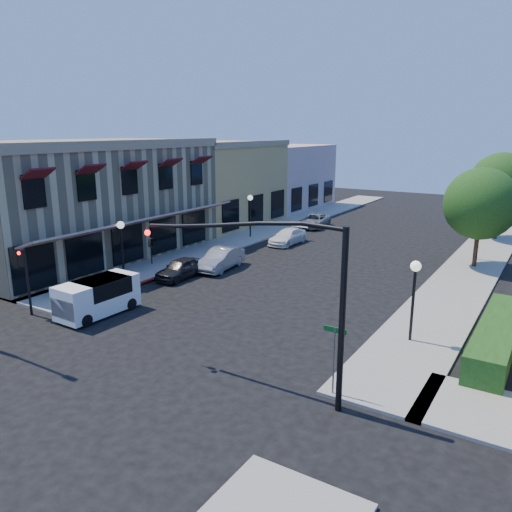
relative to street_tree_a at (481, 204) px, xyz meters
The scene contains 22 objects.
ground 24.06m from the street_tree_a, 111.80° to the right, with size 120.00×120.00×0.00m, color black.
sidewalk_left 18.71m from the street_tree_a, 164.10° to the left, with size 3.50×50.00×0.12m, color gray.
sidewalk_right 6.49m from the street_tree_a, 90.57° to the left, with size 3.50×50.00×0.12m, color gray.
curb_red_strip 21.45m from the street_tree_a, 138.28° to the right, with size 0.25×10.00×0.06m, color maroon.
corner_brick_building 26.63m from the street_tree_a, 155.60° to the right, with size 11.77×18.20×8.10m.
yellow_stucco_building 24.63m from the street_tree_a, behind, with size 10.00×12.00×7.60m, color tan.
pink_stucco_building 29.10m from the street_tree_a, 146.64° to the left, with size 10.00×12.00×7.00m, color #C39994.
hedge 13.96m from the street_tree_a, 77.42° to the right, with size 1.40×8.00×1.10m, color #1C4413.
street_tree_a is the anchor object (origin of this frame).
street_tree_b 10.01m from the street_tree_a, 90.00° to the left, with size 4.94×4.94×7.02m.
signal_mast_arm 20.71m from the street_tree_a, 98.17° to the right, with size 8.01×0.39×6.00m.
secondary_signal 26.64m from the street_tree_a, 129.21° to the right, with size 0.28×0.42×3.32m.
street_name_sign 20.00m from the street_tree_a, 93.76° to the right, with size 0.80×0.06×2.50m.
lamppost_left_near 22.30m from the street_tree_a, 141.02° to the right, with size 0.44×0.44×3.57m.
lamppost_left_far 17.36m from the street_tree_a, behind, with size 0.44×0.44×3.57m.
lamppost_right_near 14.08m from the street_tree_a, 91.23° to the right, with size 0.44×0.44×3.57m.
lamppost_right_far 2.49m from the street_tree_a, 98.53° to the left, with size 0.44×0.44×3.57m.
white_van 23.66m from the street_tree_a, 126.77° to the right, with size 1.84×4.00×1.76m.
parked_car_a 19.23m from the street_tree_a, 140.94° to the right, with size 1.45×3.59×1.22m, color black.
parked_car_b 16.82m from the street_tree_a, 146.83° to the right, with size 1.44×4.12×1.36m, color #A1A3A6.
parked_car_c 14.07m from the street_tree_a, behind, with size 1.65×4.05×1.18m, color white.
parked_car_d 16.81m from the street_tree_a, 154.63° to the left, with size 2.01×4.37×1.21m, color #9DA0A2.
Camera 1 is at (13.35, -12.03, 8.76)m, focal length 35.00 mm.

